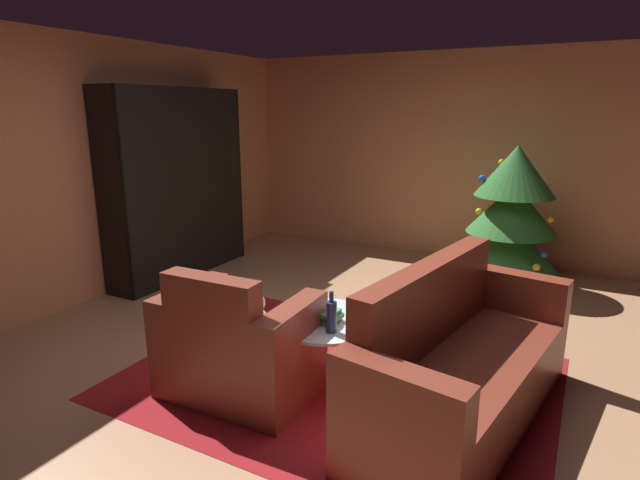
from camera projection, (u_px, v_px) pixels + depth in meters
ground_plane at (330, 362)px, 3.84m from camera, size 7.84×7.84×0.00m
wall_back at (450, 157)px, 6.34m from camera, size 5.52×0.06×2.53m
wall_left at (71, 173)px, 4.77m from camera, size 0.06×6.65×2.53m
area_rug at (337, 378)px, 3.61m from camera, size 2.87×2.16×0.01m
bookshelf_unit at (186, 184)px, 5.77m from camera, size 0.39×1.83×2.07m
armchair_red at (237, 349)px, 3.35m from camera, size 0.98×0.71×0.89m
couch_red at (460, 368)px, 3.09m from camera, size 1.01×1.99×0.95m
coffee_table at (326, 324)px, 3.45m from camera, size 0.76×0.76×0.48m
book_stack_on_table at (327, 316)px, 3.39m from camera, size 0.18×0.18×0.08m
bottle_on_table at (331, 316)px, 3.21m from camera, size 0.07×0.07×0.27m
decorated_tree at (512, 214)px, 5.36m from camera, size 1.03×1.03×1.49m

